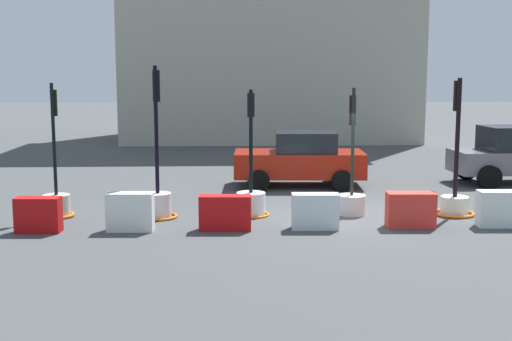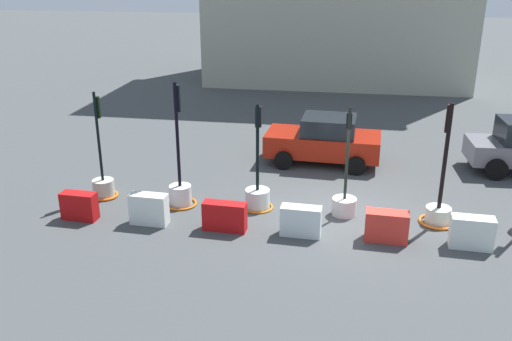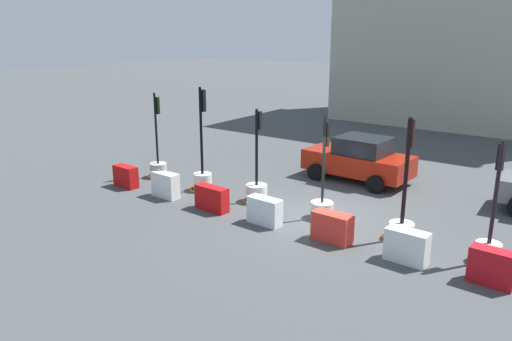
{
  "view_description": "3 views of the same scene",
  "coord_description": "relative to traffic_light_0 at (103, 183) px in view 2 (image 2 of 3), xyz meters",
  "views": [
    {
      "loc": [
        -3.03,
        -15.93,
        3.51
      ],
      "look_at": [
        -2.36,
        -0.35,
        1.19
      ],
      "focal_mm": 47.0,
      "sensor_mm": 36.0,
      "label": 1
    },
    {
      "loc": [
        -0.07,
        -14.33,
        6.76
      ],
      "look_at": [
        -2.54,
        0.36,
        1.08
      ],
      "focal_mm": 39.05,
      "sensor_mm": 36.0,
      "label": 2
    },
    {
      "loc": [
        6.93,
        -12.61,
        5.57
      ],
      "look_at": [
        -2.38,
        0.03,
        1.1
      ],
      "focal_mm": 35.43,
      "sensor_mm": 36.0,
      "label": 3
    }
  ],
  "objects": [
    {
      "name": "construction_barrier_0",
      "position": [
        -0.0,
        -1.57,
        -0.05
      ],
      "size": [
        0.99,
        0.45,
        0.78
      ],
      "color": "#B00F10",
      "rests_on": "ground_plane"
    },
    {
      "name": "construction_barrier_4",
      "position": [
        8.29,
        -1.46,
        -0.04
      ],
      "size": [
        1.1,
        0.52,
        0.8
      ],
      "color": "red",
      "rests_on": "ground_plane"
    },
    {
      "name": "construction_barrier_3",
      "position": [
        6.11,
        -1.53,
        -0.04
      ],
      "size": [
        1.06,
        0.45,
        0.8
      ],
      "color": "silver",
      "rests_on": "ground_plane"
    },
    {
      "name": "traffic_light_0",
      "position": [
        0.0,
        0.0,
        0.0
      ],
      "size": [
        0.84,
        0.84,
        3.23
      ],
      "color": "#B1B3A0",
      "rests_on": "ground_plane"
    },
    {
      "name": "traffic_light_2",
      "position": [
        4.72,
        -0.03,
        0.02
      ],
      "size": [
        0.9,
        0.9,
        3.07
      ],
      "color": "silver",
      "rests_on": "ground_plane"
    },
    {
      "name": "construction_barrier_1",
      "position": [
        1.99,
        -1.53,
        -0.01
      ],
      "size": [
        1.04,
        0.45,
        0.86
      ],
      "color": "silver",
      "rests_on": "ground_plane"
    },
    {
      "name": "car_red_compact",
      "position": [
        6.39,
        4.15,
        0.39
      ],
      "size": [
        4.03,
        2.33,
        1.68
      ],
      "color": "#9D1B0C",
      "rests_on": "ground_plane"
    },
    {
      "name": "ground_plane",
      "position": [
        7.18,
        -0.21,
        -0.44
      ],
      "size": [
        120.0,
        120.0,
        0.0
      ],
      "primitive_type": "plane",
      "color": "#424546"
    },
    {
      "name": "construction_barrier_5",
      "position": [
        10.35,
        -1.49,
        -0.03
      ],
      "size": [
        1.06,
        0.48,
        0.83
      ],
      "color": "silver",
      "rests_on": "ground_plane"
    },
    {
      "name": "traffic_light_1",
      "position": [
        2.47,
        -0.19,
        0.14
      ],
      "size": [
        0.94,
        0.94,
        3.64
      ],
      "color": "silver",
      "rests_on": "ground_plane"
    },
    {
      "name": "traffic_light_4",
      "position": [
        9.73,
        -0.19,
        0.06
      ],
      "size": [
        0.99,
        0.99,
        3.35
      ],
      "color": "silver",
      "rests_on": "ground_plane"
    },
    {
      "name": "traffic_light_3",
      "position": [
        7.2,
        -0.07,
        0.06
      ],
      "size": [
        0.68,
        0.68,
        3.11
      ],
      "color": "silver",
      "rests_on": "ground_plane"
    },
    {
      "name": "construction_barrier_2",
      "position": [
        4.09,
        -1.56,
        -0.05
      ],
      "size": [
        1.17,
        0.44,
        0.78
      ],
      "color": "red",
      "rests_on": "ground_plane"
    }
  ]
}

